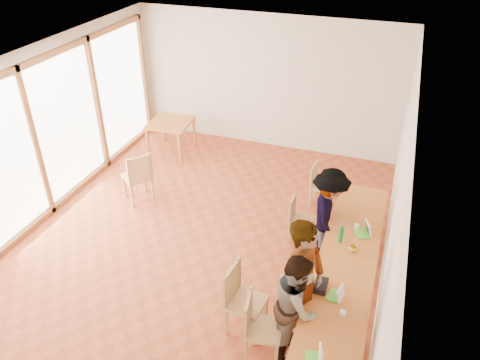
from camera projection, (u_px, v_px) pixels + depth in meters
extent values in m
plane|color=#AB4C29|center=(197.00, 246.00, 7.91)|extent=(8.00, 8.00, 0.00)
cube|color=beige|center=(267.00, 83.00, 10.33)|extent=(6.00, 0.10, 3.00)
cube|color=beige|center=(396.00, 207.00, 6.28)|extent=(0.10, 8.00, 3.00)
cube|color=white|center=(33.00, 140.00, 7.96)|extent=(0.10, 8.00, 3.00)
cube|color=white|center=(186.00, 73.00, 6.32)|extent=(6.00, 8.00, 0.04)
cube|color=#C1632B|center=(347.00, 261.00, 6.52)|extent=(0.80, 4.00, 0.05)
cube|color=#C1632B|center=(342.00, 203.00, 8.37)|extent=(0.06, 0.06, 0.70)
cube|color=#C1632B|center=(381.00, 211.00, 8.18)|extent=(0.06, 0.06, 0.70)
cube|color=#C1632B|center=(170.00, 123.00, 10.39)|extent=(0.90, 0.90, 0.05)
cube|color=#C1632B|center=(148.00, 143.00, 10.39)|extent=(0.05, 0.05, 0.70)
cube|color=#C1632B|center=(164.00, 128.00, 11.01)|extent=(0.05, 0.05, 0.70)
cube|color=#C1632B|center=(179.00, 148.00, 10.17)|extent=(0.05, 0.05, 0.70)
cube|color=#C1632B|center=(194.00, 133.00, 10.79)|extent=(0.05, 0.05, 0.70)
cube|color=tan|center=(264.00, 329.00, 5.83)|extent=(0.51, 0.51, 0.04)
cube|color=tan|center=(248.00, 313.00, 5.73)|extent=(0.11, 0.45, 0.47)
cube|color=tan|center=(246.00, 303.00, 6.17)|extent=(0.52, 0.52, 0.05)
cube|color=tan|center=(232.00, 283.00, 6.11)|extent=(0.10, 0.48, 0.50)
cube|color=tan|center=(301.00, 220.00, 7.87)|extent=(0.38, 0.38, 0.04)
cube|color=tan|center=(292.00, 208.00, 7.80)|extent=(0.04, 0.38, 0.40)
cube|color=tan|center=(322.00, 186.00, 8.78)|extent=(0.41, 0.41, 0.04)
cube|color=tan|center=(314.00, 174.00, 8.72)|extent=(0.07, 0.39, 0.40)
cube|color=tan|center=(137.00, 177.00, 8.87)|extent=(0.68, 0.68, 0.05)
cube|color=tan|center=(140.00, 169.00, 8.57)|extent=(0.34, 0.40, 0.50)
imported|color=gray|center=(303.00, 284.00, 5.83)|extent=(0.60, 0.78, 1.88)
imported|color=gray|center=(297.00, 305.00, 5.77)|extent=(0.68, 0.82, 1.53)
imported|color=gray|center=(328.00, 214.00, 7.36)|extent=(0.82, 1.13, 1.57)
cube|color=#55CF31|center=(313.00, 360.00, 5.09)|extent=(0.21, 0.27, 0.03)
cube|color=white|center=(321.00, 356.00, 5.03)|extent=(0.10, 0.23, 0.20)
cube|color=#55CF31|center=(334.00, 296.00, 5.90)|extent=(0.19, 0.24, 0.02)
cube|color=white|center=(341.00, 293.00, 5.83)|extent=(0.10, 0.21, 0.18)
cube|color=#55CF31|center=(362.00, 233.00, 6.98)|extent=(0.26, 0.30, 0.03)
cube|color=white|center=(368.00, 228.00, 6.93)|extent=(0.15, 0.24, 0.21)
imported|color=gold|center=(353.00, 249.00, 6.62)|extent=(0.12, 0.12, 0.09)
cylinder|color=#11722F|center=(341.00, 234.00, 6.75)|extent=(0.07, 0.07, 0.28)
cylinder|color=silver|center=(357.00, 227.00, 7.06)|extent=(0.07, 0.07, 0.09)
cylinder|color=white|center=(343.00, 313.00, 5.63)|extent=(0.08, 0.08, 0.06)
cube|color=#F14781|center=(341.00, 224.00, 7.19)|extent=(0.05, 0.10, 0.01)
cube|color=black|center=(321.00, 285.00, 6.01)|extent=(0.16, 0.26, 0.09)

